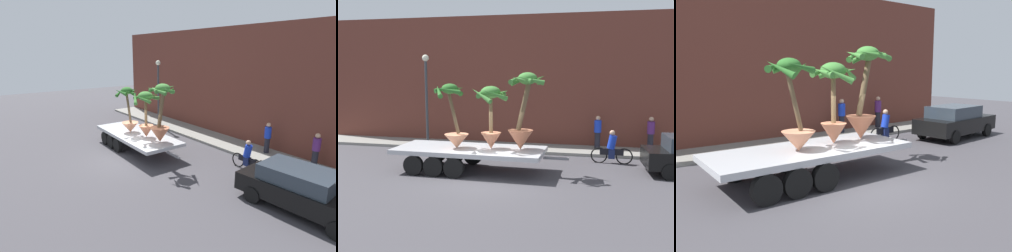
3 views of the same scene
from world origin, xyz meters
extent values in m
plane|color=#423F44|center=(0.00, 0.00, 0.00)|extent=(60.00, 60.00, 0.00)
cube|color=gray|center=(0.00, 6.10, 0.07)|extent=(24.00, 2.20, 0.15)
cube|color=brown|center=(0.00, 7.80, 3.57)|extent=(24.00, 1.20, 7.14)
cube|color=#B7BABF|center=(-1.07, 1.14, 0.89)|extent=(6.17, 2.50, 0.18)
cylinder|color=black|center=(-3.03, 2.29, 0.40)|extent=(0.80, 0.23, 0.80)
cylinder|color=black|center=(-3.05, 0.03, 0.40)|extent=(0.80, 0.23, 0.80)
cylinder|color=black|center=(-2.17, 2.28, 0.40)|extent=(0.80, 0.23, 0.80)
cylinder|color=black|center=(-2.19, 0.02, 0.40)|extent=(0.80, 0.23, 0.80)
cylinder|color=black|center=(-1.31, 2.27, 0.40)|extent=(0.80, 0.23, 0.80)
cylinder|color=black|center=(-1.33, 0.00, 0.40)|extent=(0.80, 0.23, 0.80)
cube|color=slate|center=(2.50, 1.09, 0.74)|extent=(1.00, 0.11, 0.10)
cone|color=tan|center=(-1.58, 0.99, 1.27)|extent=(0.99, 0.99, 0.58)
cylinder|color=brown|center=(-1.70, 0.99, 2.49)|extent=(0.56, 0.14, 1.83)
ellipsoid|color=#2D6B28|center=(-1.83, 0.99, 3.41)|extent=(0.67, 0.67, 0.42)
cone|color=#2D6B28|center=(-1.48, 1.01, 3.33)|extent=(0.23, 0.74, 0.47)
cone|color=#2D6B28|center=(-1.71, 1.37, 3.37)|extent=(0.83, 0.43, 0.37)
cone|color=#2D6B28|center=(-2.17, 1.30, 3.38)|extent=(0.77, 0.82, 0.34)
cone|color=#2D6B28|center=(-2.21, 0.75, 3.33)|extent=(0.65, 0.87, 0.56)
cone|color=#2D6B28|center=(-1.72, 0.54, 3.37)|extent=(0.97, 0.42, 0.38)
cone|color=#B26647|center=(1.03, 1.33, 1.37)|extent=(1.02, 1.02, 0.78)
cylinder|color=brown|center=(1.17, 1.33, 2.80)|extent=(0.65, 0.20, 2.06)
ellipsoid|color=#428438|center=(1.30, 1.33, 3.84)|extent=(0.77, 0.77, 0.48)
cone|color=#428438|center=(1.70, 1.33, 3.78)|extent=(0.22, 0.82, 0.41)
cone|color=#428438|center=(1.56, 1.75, 3.76)|extent=(0.95, 0.68, 0.54)
cone|color=#428438|center=(1.01, 1.74, 3.77)|extent=(0.95, 0.76, 0.50)
cone|color=#428438|center=(0.79, 1.41, 3.80)|extent=(0.36, 1.08, 0.40)
cone|color=#428438|center=(1.15, 0.91, 3.80)|extent=(0.91, 0.49, 0.33)
cone|color=#428438|center=(1.50, 0.82, 3.79)|extent=(1.10, 0.58, 0.43)
cone|color=#C17251|center=(-0.17, 1.23, 1.31)|extent=(0.82, 0.82, 0.66)
cylinder|color=brown|center=(-0.18, 1.23, 2.46)|extent=(0.16, 0.15, 1.64)
ellipsoid|color=#428438|center=(-0.18, 1.23, 3.28)|extent=(0.81, 0.81, 0.50)
cone|color=#428438|center=(0.31, 1.33, 3.25)|extent=(0.40, 1.04, 0.36)
cone|color=#428438|center=(0.15, 1.62, 3.23)|extent=(0.93, 0.82, 0.45)
cone|color=#428438|center=(-0.35, 1.66, 3.24)|extent=(0.96, 0.54, 0.37)
cone|color=#428438|center=(-0.61, 1.17, 3.24)|extent=(0.33, 0.91, 0.38)
cone|color=#428438|center=(-0.44, 0.74, 3.19)|extent=(1.06, 0.68, 0.65)
cone|color=#428438|center=(0.13, 0.82, 3.21)|extent=(0.94, 0.77, 0.54)
torus|color=black|center=(5.24, 3.93, 0.34)|extent=(0.74, 0.07, 0.74)
torus|color=black|center=(4.14, 3.94, 0.34)|extent=(0.74, 0.07, 0.74)
cube|color=black|center=(4.69, 3.93, 0.52)|extent=(1.04, 0.07, 0.28)
cylinder|color=#1938C6|center=(4.69, 3.93, 0.97)|extent=(0.45, 0.35, 0.65)
sphere|color=tan|center=(4.69, 3.93, 1.39)|extent=(0.24, 0.24, 0.24)
cube|color=navy|center=(4.69, 3.93, 0.44)|extent=(0.28, 0.24, 0.44)
cube|color=black|center=(8.19, 2.60, 0.67)|extent=(4.70, 2.20, 0.70)
cube|color=#2D3842|center=(7.96, 2.58, 1.30)|extent=(2.64, 1.85, 0.56)
cylinder|color=black|center=(9.61, 3.58, 0.32)|extent=(0.65, 0.25, 0.64)
cylinder|color=black|center=(9.74, 1.84, 0.32)|extent=(0.65, 0.25, 0.64)
cylinder|color=black|center=(6.64, 3.36, 0.32)|extent=(0.65, 0.25, 0.64)
cylinder|color=black|center=(6.77, 1.61, 0.32)|extent=(0.65, 0.25, 0.64)
cylinder|color=black|center=(6.64, 6.56, 0.57)|extent=(0.28, 0.28, 0.85)
cylinder|color=#51236B|center=(6.64, 6.56, 1.31)|extent=(0.36, 0.36, 0.62)
sphere|color=tan|center=(6.64, 6.56, 1.74)|extent=(0.24, 0.24, 0.24)
cylinder|color=black|center=(4.05, 6.44, 0.57)|extent=(0.28, 0.28, 0.85)
cylinder|color=#1938C6|center=(4.05, 6.44, 1.31)|extent=(0.36, 0.36, 0.62)
sphere|color=tan|center=(4.05, 6.44, 1.74)|extent=(0.24, 0.24, 0.24)
camera|label=1|loc=(12.56, -6.67, 5.59)|focal=29.78mm
camera|label=2|loc=(4.03, -13.74, 4.12)|focal=41.40mm
camera|label=3|loc=(-6.48, -7.62, 3.28)|focal=37.34mm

